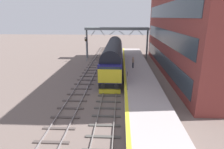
{
  "coord_description": "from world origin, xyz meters",
  "views": [
    {
      "loc": [
        1.2,
        -23.16,
        8.24
      ],
      "look_at": [
        0.2,
        -2.55,
        1.91
      ],
      "focal_mm": 30.05,
      "sensor_mm": 36.0,
      "label": 1
    }
  ],
  "objects_px": {
    "diesel_locomotive": "(113,56)",
    "platform_number_sign": "(127,78)",
    "signal_post_near": "(86,47)",
    "waiting_passenger": "(133,61)"
  },
  "relations": [
    {
      "from": "diesel_locomotive",
      "to": "platform_number_sign",
      "type": "xyz_separation_m",
      "value": [
        1.89,
        -10.53,
        -0.21
      ]
    },
    {
      "from": "signal_post_near",
      "to": "platform_number_sign",
      "type": "bearing_deg",
      "value": -67.02
    },
    {
      "from": "waiting_passenger",
      "to": "diesel_locomotive",
      "type": "bearing_deg",
      "value": 41.9
    },
    {
      "from": "diesel_locomotive",
      "to": "signal_post_near",
      "type": "relative_size",
      "value": 4.08
    },
    {
      "from": "signal_post_near",
      "to": "waiting_passenger",
      "type": "distance_m",
      "value": 11.99
    },
    {
      "from": "signal_post_near",
      "to": "platform_number_sign",
      "type": "distance_m",
      "value": 18.88
    },
    {
      "from": "diesel_locomotive",
      "to": "signal_post_near",
      "type": "bearing_deg",
      "value": 128.68
    },
    {
      "from": "signal_post_near",
      "to": "platform_number_sign",
      "type": "relative_size",
      "value": 2.4
    },
    {
      "from": "signal_post_near",
      "to": "platform_number_sign",
      "type": "xyz_separation_m",
      "value": [
        7.37,
        -17.37,
        -0.57
      ]
    },
    {
      "from": "platform_number_sign",
      "to": "waiting_passenger",
      "type": "height_order",
      "value": "platform_number_sign"
    }
  ]
}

